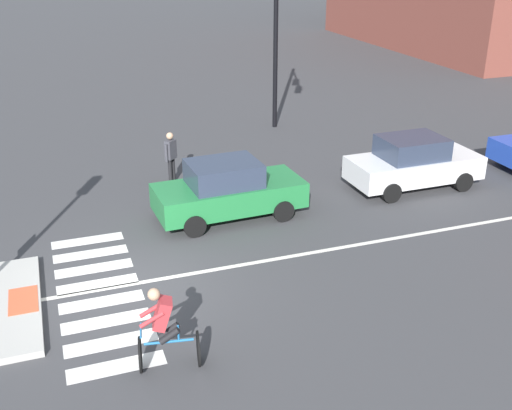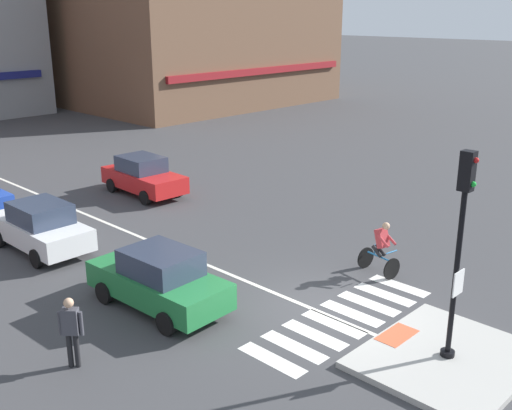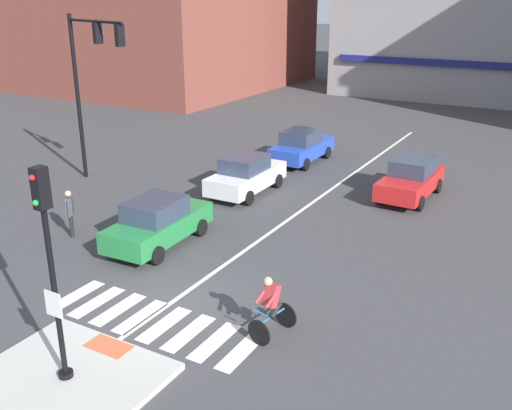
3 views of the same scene
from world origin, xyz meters
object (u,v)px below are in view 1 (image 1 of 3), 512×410
traffic_light_mast (278,6)px  pedestrian_at_curb_left (171,154)px  car_green_westbound_near (228,190)px  car_white_westbound_far (413,163)px  cyclist (164,327)px

traffic_light_mast → pedestrian_at_curb_left: (3.52, -4.93, -3.92)m
pedestrian_at_curb_left → car_green_westbound_near: bearing=16.7°
car_white_westbound_far → pedestrian_at_curb_left: bearing=-112.3°
car_white_westbound_far → car_green_westbound_near: size_ratio=0.99×
cyclist → pedestrian_at_curb_left: cyclist is taller
traffic_light_mast → cyclist: size_ratio=4.26×
car_green_westbound_near → pedestrian_at_curb_left: (-3.07, -0.92, 0.17)m
car_green_westbound_near → pedestrian_at_curb_left: pedestrian_at_curb_left is taller
car_white_westbound_far → pedestrian_at_curb_left: 7.55m
traffic_light_mast → car_white_westbound_far: bearing=17.8°
traffic_light_mast → pedestrian_at_curb_left: 7.22m
cyclist → car_white_westbound_far: bearing=123.8°
car_green_westbound_near → traffic_light_mast: bearing=148.6°
car_white_westbound_far → traffic_light_mast: bearing=-162.2°
car_white_westbound_far → cyclist: cyclist is taller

